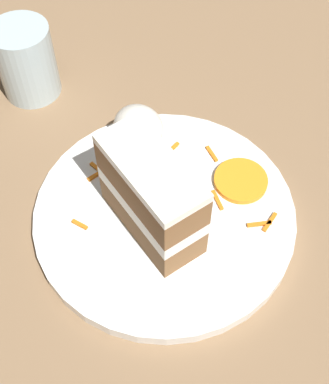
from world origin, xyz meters
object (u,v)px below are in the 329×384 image
object	(u,v)px
cream_dollop	(138,127)
drinking_glass	(27,65)
orange_garnish	(241,181)
plate	(164,215)
cake_slice	(152,196)

from	to	relation	value
cream_dollop	drinking_glass	size ratio (longest dim) A/B	0.61
cream_dollop	orange_garnish	size ratio (longest dim) A/B	0.98
plate	cake_slice	bearing A→B (deg)	-96.90
orange_garnish	cream_dollop	bearing A→B (deg)	-174.31
plate	drinking_glass	bearing A→B (deg)	163.49
cake_slice	orange_garnish	world-z (taller)	cake_slice
plate	orange_garnish	size ratio (longest dim) A/B	4.71
cream_dollop	drinking_glass	world-z (taller)	drinking_glass
orange_garnish	drinking_glass	distance (m)	0.30
orange_garnish	drinking_glass	world-z (taller)	drinking_glass
plate	orange_garnish	bearing A→B (deg)	57.05
cake_slice	drinking_glass	world-z (taller)	cake_slice
cream_dollop	orange_garnish	distance (m)	0.13
cream_dollop	orange_garnish	bearing A→B (deg)	5.69
cream_dollop	drinking_glass	distance (m)	0.17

